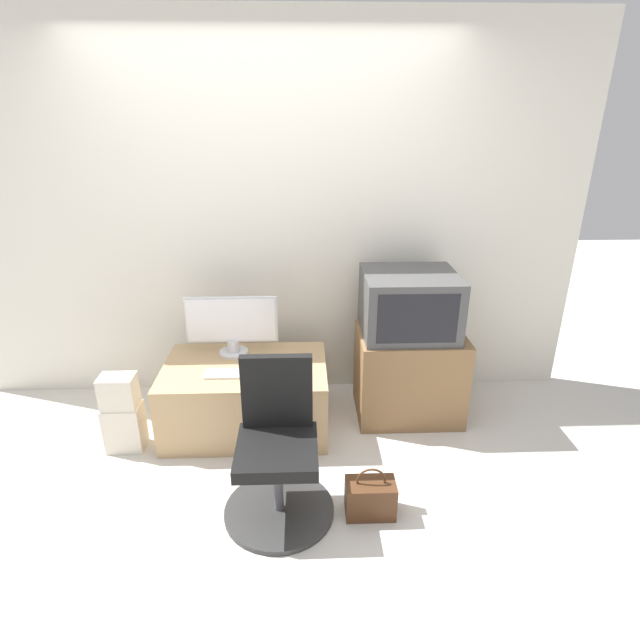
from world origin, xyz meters
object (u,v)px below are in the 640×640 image
keyboard (230,374)px  crt_tv (409,304)px  mouse (262,372)px  office_chair (278,457)px  cardboard_box_lower (125,427)px  main_monitor (232,325)px  handbag (370,498)px

keyboard → crt_tv: bearing=13.4°
mouse → office_chair: bearing=-79.7°
keyboard → crt_tv: 1.25m
keyboard → cardboard_box_lower: keyboard is taller
main_monitor → cardboard_box_lower: size_ratio=2.00×
mouse → crt_tv: bearing=16.1°
crt_tv → cardboard_box_lower: 1.99m
keyboard → handbag: size_ratio=1.04×
cardboard_box_lower → handbag: bearing=-22.9°
crt_tv → cardboard_box_lower: (-1.84, -0.37, -0.67)m
keyboard → mouse: (0.21, 0.00, 0.01)m
main_monitor → office_chair: 1.07m
keyboard → office_chair: office_chair is taller
keyboard → crt_tv: (1.17, 0.28, 0.35)m
cardboard_box_lower → mouse: bearing=6.3°
handbag → office_chair: bearing=172.1°
office_chair → handbag: bearing=-7.9°
handbag → cardboard_box_lower: bearing=157.1°
main_monitor → mouse: size_ratio=10.25×
crt_tv → handbag: size_ratio=2.09×
office_chair → keyboard: bearing=116.6°
mouse → handbag: size_ratio=0.20×
mouse → office_chair: office_chair is taller
crt_tv → office_chair: (-0.84, -0.93, -0.49)m
main_monitor → cardboard_box_lower: 0.93m
keyboard → mouse: size_ratio=5.12×
cardboard_box_lower → crt_tv: bearing=11.5°
keyboard → crt_tv: size_ratio=0.50×
mouse → keyboard: bearing=-179.4°
keyboard → office_chair: size_ratio=0.36×
main_monitor → mouse: (0.22, -0.30, -0.20)m
crt_tv → main_monitor: bearing=178.8°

